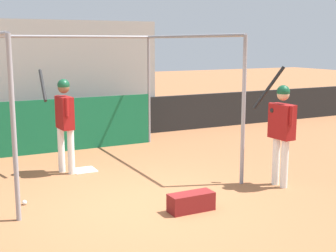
% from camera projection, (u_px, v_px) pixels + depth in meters
% --- Properties ---
extents(ground_plane, '(60.00, 60.00, 0.00)m').
position_uv_depth(ground_plane, '(146.00, 204.00, 7.36)').
color(ground_plane, '#935B38').
extents(outfield_wall, '(24.00, 0.12, 1.01)m').
position_uv_depth(outfield_wall, '(60.00, 122.00, 11.89)').
color(outfield_wall, black).
rests_on(outfield_wall, ground).
extents(bleacher_section, '(5.40, 4.00, 3.09)m').
position_uv_depth(bleacher_section, '(41.00, 76.00, 13.51)').
color(bleacher_section, '#9E9E99').
rests_on(bleacher_section, ground).
extents(batting_cage, '(3.96, 4.05, 2.67)m').
position_uv_depth(batting_cage, '(82.00, 105.00, 10.23)').
color(batting_cage, gray).
rests_on(batting_cage, ground).
extents(home_plate, '(0.44, 0.44, 0.02)m').
position_uv_depth(home_plate, '(84.00, 170.00, 9.28)').
color(home_plate, white).
rests_on(home_plate, ground).
extents(player_batter, '(0.54, 0.95, 1.99)m').
position_uv_depth(player_batter, '(64.00, 116.00, 8.93)').
color(player_batter, white).
rests_on(player_batter, ground).
extents(player_waiting, '(0.55, 0.80, 2.10)m').
position_uv_depth(player_waiting, '(281.00, 125.00, 8.11)').
color(player_waiting, white).
rests_on(player_waiting, ground).
extents(equipment_bag, '(0.70, 0.28, 0.28)m').
position_uv_depth(equipment_bag, '(191.00, 202.00, 7.04)').
color(equipment_bag, maroon).
rests_on(equipment_bag, ground).
extents(baseball, '(0.07, 0.07, 0.07)m').
position_uv_depth(baseball, '(25.00, 202.00, 7.33)').
color(baseball, white).
rests_on(baseball, ground).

